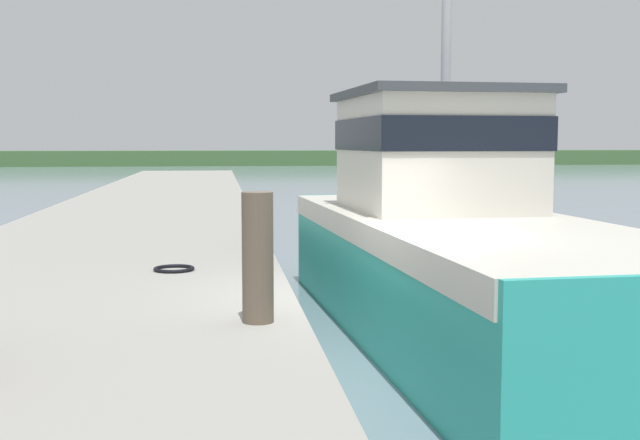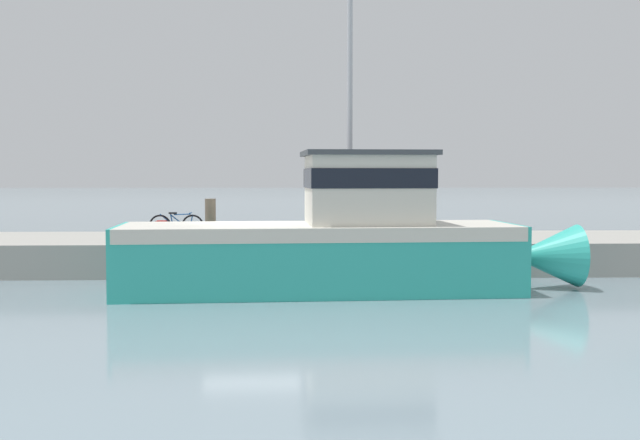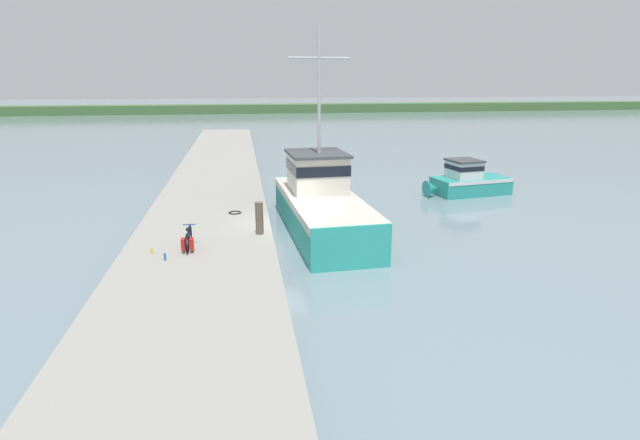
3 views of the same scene
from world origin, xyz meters
name	(u,v)px [view 3 (image 3 of 3)]	position (x,y,z in m)	size (l,w,h in m)	color
ground_plane	(292,245)	(0.00, 0.00, 0.00)	(320.00, 320.00, 0.00)	gray
dock_pier	(205,239)	(-3.52, 0.00, 0.47)	(5.28, 80.00, 0.95)	gray
far_shoreline	(395,107)	(30.00, 82.95, 0.84)	(180.00, 5.00, 1.69)	#426638
fishing_boat_main	(320,201)	(1.51, 2.23, 1.28)	(3.56, 11.44, 8.85)	teal
boat_green_anchored	(467,181)	(11.26, 7.85, 0.80)	(5.38, 2.80, 2.09)	teal
bicycle_touring	(188,240)	(-3.87, -2.66, 1.29)	(0.44, 1.68, 0.75)	black
mooring_post	(259,218)	(-1.36, -1.21, 1.57)	(0.30, 0.30, 1.24)	brown
hose_coil	(235,213)	(-2.32, 2.01, 0.97)	(0.55, 0.55, 0.05)	black
water_bottle_on_curb	(152,251)	(-5.06, -2.93, 1.05)	(0.07, 0.07, 0.21)	yellow
water_bottle_by_bike	(165,257)	(-4.53, -3.63, 1.07)	(0.08, 0.08, 0.24)	blue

